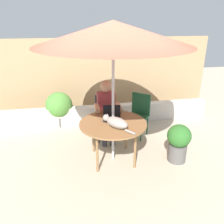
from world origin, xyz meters
The scene contains 12 objects.
ground_plane centered at (0.00, 0.00, 0.00)m, with size 14.00×14.00×0.00m, color #BCAD93.
fence_back centered at (0.00, 2.25, 0.94)m, with size 5.69×0.08×1.88m, color tan.
planter_wall_low centered at (0.00, 1.53, 0.22)m, with size 5.12×0.20×0.43m, color beige.
patio_table centered at (0.00, 0.00, 0.66)m, with size 1.12×1.12×0.71m.
patio_umbrella centered at (0.00, 0.00, 2.12)m, with size 2.33×2.33×2.29m.
chair_occupied centered at (0.00, 0.86, 0.52)m, with size 0.40×0.40×0.89m.
chair_empty centered at (0.69, 0.83, 0.52)m, with size 0.56×0.56×0.89m.
person_seated centered at (0.00, 0.70, 0.69)m, with size 0.48×0.48×1.23m.
laptop centered at (0.01, 0.18, 0.77)m, with size 0.33×0.29×0.21m.
cat centered at (0.01, -0.17, 0.79)m, with size 0.43×0.54×0.17m.
potted_plant_near_fence centered at (-0.96, 1.62, 0.42)m, with size 0.60×0.60×0.77m.
potted_plant_by_chair centered at (1.09, -0.23, 0.38)m, with size 0.40×0.40×0.68m.
Camera 1 is at (-0.61, -3.42, 2.34)m, focal length 37.11 mm.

